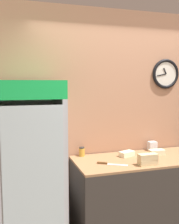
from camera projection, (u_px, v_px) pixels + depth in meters
wall_back at (126, 115)px, 3.48m from camera, size 5.20×0.10×2.70m
prep_counter at (139, 194)px, 3.19m from camera, size 1.58×0.72×0.88m
beverage_cooler at (30, 157)px, 2.81m from camera, size 0.67×0.67×1.81m
sandwich_stack_bottom at (148, 162)px, 2.89m from camera, size 0.22×0.10×0.06m
sandwich_stack_middle at (148, 157)px, 2.88m from camera, size 0.21×0.09×0.06m
sandwich_flat_left at (157, 152)px, 3.31m from camera, size 0.20×0.11×0.06m
sandwich_flat_right at (127, 154)px, 3.23m from camera, size 0.21×0.16×0.06m
chefs_knife at (108, 164)px, 2.91m from camera, size 0.31×0.20×0.02m
condiment_jar at (82, 152)px, 3.23m from camera, size 0.07×0.07×0.11m
napkin_dispenser at (152, 146)px, 3.51m from camera, size 0.11×0.09×0.12m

